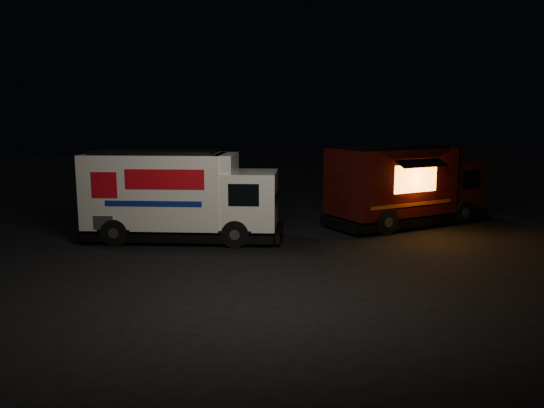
{
  "coord_description": "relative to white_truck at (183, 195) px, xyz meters",
  "views": [
    {
      "loc": [
        -3.59,
        -13.74,
        3.86
      ],
      "look_at": [
        0.82,
        2.0,
        1.16
      ],
      "focal_mm": 35.0,
      "sensor_mm": 36.0,
      "label": 1
    }
  ],
  "objects": [
    {
      "name": "white_truck",
      "position": [
        0.0,
        0.0,
        0.0
      ],
      "size": [
        6.58,
        4.06,
        2.82
      ],
      "primitive_type": null,
      "rotation": [
        0.0,
        0.0,
        -0.34
      ],
      "color": "silver",
      "rests_on": "ground"
    },
    {
      "name": "red_truck",
      "position": [
        8.09,
        0.31,
        0.03
      ],
      "size": [
        6.55,
        3.65,
        2.88
      ],
      "primitive_type": null,
      "rotation": [
        0.0,
        0.0,
        0.23
      ],
      "color": "#3B0D0A",
      "rests_on": "ground"
    },
    {
      "name": "ground",
      "position": [
        1.86,
        -2.88,
        -1.41
      ],
      "size": [
        80.0,
        80.0,
        0.0
      ],
      "primitive_type": "plane",
      "color": "black",
      "rests_on": "ground"
    }
  ]
}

